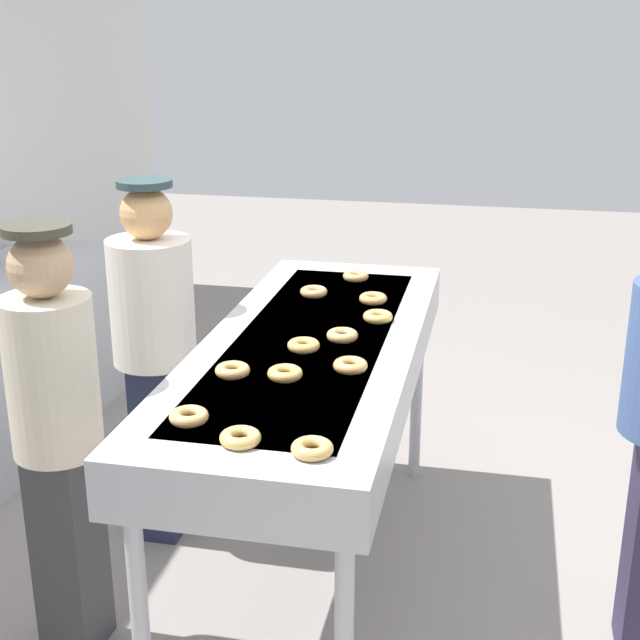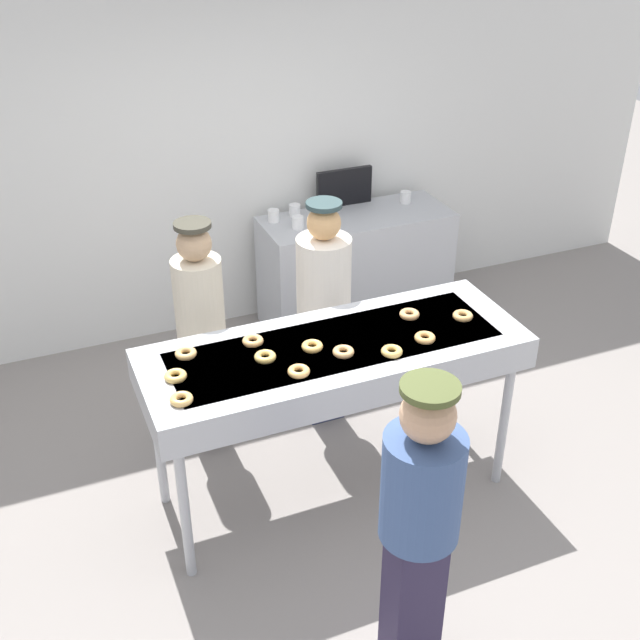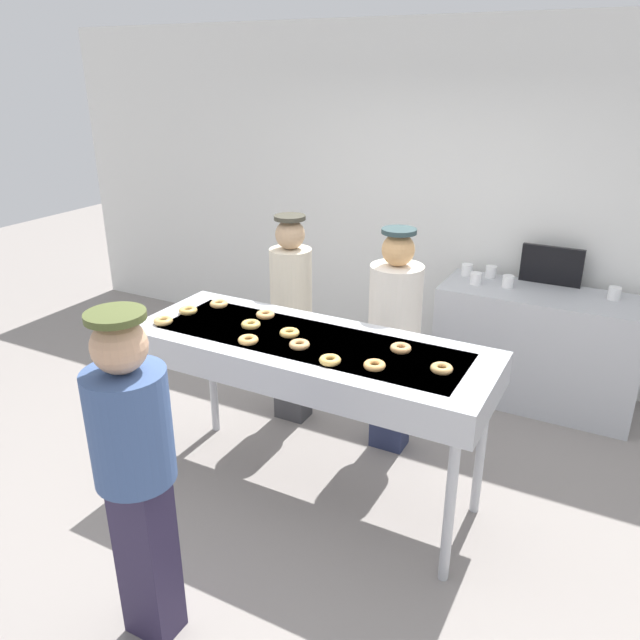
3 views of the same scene
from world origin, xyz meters
TOP-DOWN VIEW (x-y plane):
  - ground_plane at (0.00, 0.00)m, footprint 16.00×16.00m
  - fryer_conveyor at (0.00, 0.00)m, footprint 2.16×0.78m
  - glazed_donut_0 at (-0.29, -0.20)m, footprint 0.12×0.12m
  - glazed_donut_1 at (0.48, -0.16)m, footprint 0.16×0.16m
  - glazed_donut_2 at (0.24, -0.21)m, footprint 0.13×0.13m
  - glazed_donut_3 at (-0.00, -0.12)m, footprint 0.15×0.15m
  - glazed_donut_4 at (0.52, 0.11)m, footprint 0.16×0.16m
  - glazed_donut_5 at (-0.91, -0.20)m, footprint 0.13×0.13m
  - glazed_donut_6 at (-0.13, -0.00)m, footprint 0.14×0.14m
  - glazed_donut_7 at (-0.89, 0.01)m, footprint 0.16×0.16m
  - glazed_donut_8 at (-0.79, 0.19)m, footprint 0.16×0.16m
  - glazed_donut_9 at (-0.42, 0.18)m, footprint 0.16×0.16m
  - glazed_donut_10 at (-0.41, -0.00)m, footprint 0.17×0.17m
  - glazed_donut_11 at (0.80, -0.03)m, footprint 0.16×0.16m
  - worker_baker at (-0.57, 0.75)m, footprint 0.30×0.30m
  - worker_assistant at (0.24, 0.73)m, footprint 0.35×0.35m
  - prep_counter at (1.01, 1.87)m, footprint 1.52×0.60m
  - paper_cup_1 at (1.49, 1.97)m, footprint 0.09×0.09m

SIDE VIEW (x-z plane):
  - ground_plane at x=0.00m, z-range 0.00..0.00m
  - prep_counter at x=1.01m, z-range 0.00..0.93m
  - worker_baker at x=-0.57m, z-range 0.08..1.66m
  - worker_assistant at x=0.24m, z-range 0.11..1.70m
  - fryer_conveyor at x=0.00m, z-range 0.43..1.50m
  - paper_cup_1 at x=1.49m, z-range 0.93..1.02m
  - glazed_donut_0 at x=-0.29m, z-range 1.06..1.10m
  - glazed_donut_1 at x=0.48m, z-range 1.06..1.10m
  - glazed_donut_2 at x=0.24m, z-range 1.06..1.10m
  - glazed_donut_3 at x=0.00m, z-range 1.06..1.10m
  - glazed_donut_4 at x=0.52m, z-range 1.06..1.10m
  - glazed_donut_5 at x=-0.91m, z-range 1.06..1.10m
  - glazed_donut_6 at x=-0.13m, z-range 1.06..1.10m
  - glazed_donut_7 at x=-0.89m, z-range 1.06..1.10m
  - glazed_donut_8 at x=-0.79m, z-range 1.06..1.10m
  - glazed_donut_9 at x=-0.42m, z-range 1.06..1.10m
  - glazed_donut_10 at x=-0.41m, z-range 1.06..1.10m
  - glazed_donut_11 at x=0.80m, z-range 1.06..1.10m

